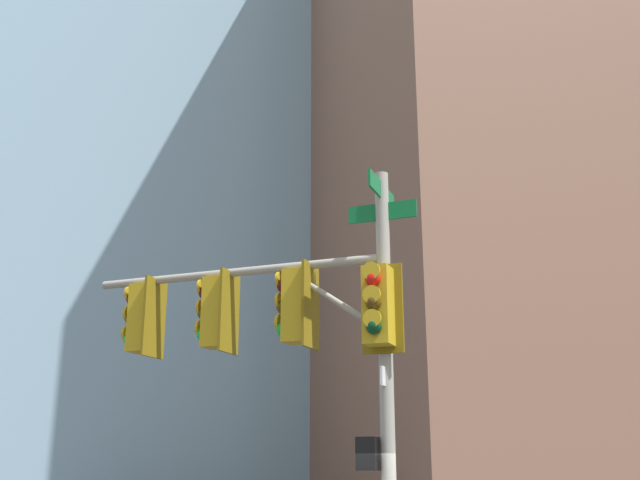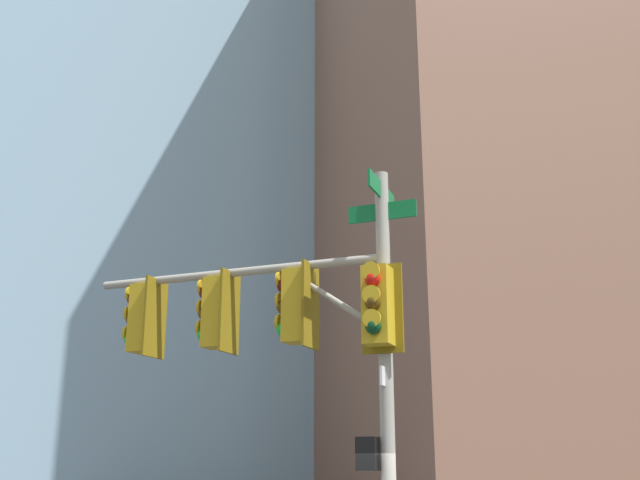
% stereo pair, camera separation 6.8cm
% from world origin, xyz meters
% --- Properties ---
extents(signal_pole_assembly, '(3.93, 3.29, 6.18)m').
position_xyz_m(signal_pole_assembly, '(-1.02, 1.03, 4.12)').
color(signal_pole_assembly, '#9E998C').
rests_on(signal_pole_assembly, ground_plane).
extents(building_brick_nearside, '(23.23, 17.73, 42.22)m').
position_xyz_m(building_brick_nearside, '(20.24, 26.41, 21.11)').
color(building_brick_nearside, '#845B47').
rests_on(building_brick_nearside, ground_plane).
extents(building_brick_midblock, '(23.89, 18.14, 33.17)m').
position_xyz_m(building_brick_midblock, '(24.48, 48.38, 16.58)').
color(building_brick_midblock, brown).
rests_on(building_brick_midblock, ground_plane).
extents(building_glass_tower, '(27.44, 22.67, 75.00)m').
position_xyz_m(building_glass_tower, '(-1.22, 45.28, 37.50)').
color(building_glass_tower, '#8CB2C6').
rests_on(building_glass_tower, ground_plane).
extents(building_brick_farside, '(19.96, 14.33, 40.24)m').
position_xyz_m(building_brick_farside, '(-2.20, 57.04, 20.12)').
color(building_brick_farside, brown).
rests_on(building_brick_farside, ground_plane).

